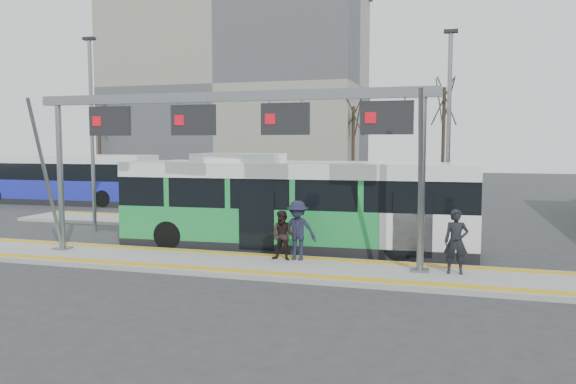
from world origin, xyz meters
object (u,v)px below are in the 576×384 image
(passenger_a, at_px, (456,242))
(passenger_c, at_px, (297,230))
(passenger_b, at_px, (283,235))
(hero_bus, at_px, (294,206))
(gantry, at_px, (227,126))

(passenger_a, xyz_separation_m, passenger_c, (-4.73, 0.55, 0.03))
(passenger_a, relative_size, passenger_c, 0.97)
(passenger_a, xyz_separation_m, passenger_b, (-5.15, 0.39, -0.13))
(passenger_c, bearing_deg, passenger_a, -8.43)
(hero_bus, distance_m, passenger_a, 6.34)
(gantry, bearing_deg, passenger_a, 0.28)
(gantry, bearing_deg, hero_bus, 67.47)
(gantry, xyz_separation_m, passenger_a, (6.82, 0.03, -3.25))
(passenger_b, bearing_deg, passenger_c, 24.30)
(hero_bus, relative_size, passenger_a, 6.94)
(hero_bus, xyz_separation_m, passenger_c, (0.82, -2.48, -0.48))
(hero_bus, bearing_deg, passenger_b, -84.26)
(gantry, bearing_deg, passenger_b, 14.15)
(hero_bus, xyz_separation_m, passenger_b, (0.40, -2.64, -0.64))
(passenger_a, bearing_deg, passenger_b, 172.51)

